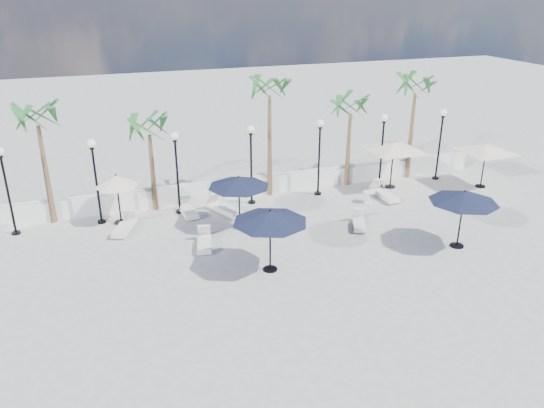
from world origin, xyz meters
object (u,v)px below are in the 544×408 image
object	(u,v)px
lounger_3	(124,226)
parasol_navy_left	(270,217)
parasol_navy_mid	(239,182)
lounger_6	(359,223)
parasol_navy_right	(464,197)
lounger_1	(188,210)
lounger_2	(225,208)
parasol_cream_small	(116,181)
parasol_cream_sq_a	(394,144)
parasol_cream_sq_b	(487,146)
lounger_5	(384,194)
lounger_4	(204,242)

from	to	relation	value
lounger_3	parasol_navy_left	bearing A→B (deg)	-23.84
parasol_navy_mid	lounger_6	bearing A→B (deg)	-18.88
parasol_navy_right	parasol_navy_mid	bearing A→B (deg)	149.12
lounger_1	parasol_navy_left	distance (m)	6.68
lounger_2	lounger_3	size ratio (longest dim) A/B	1.11
parasol_cream_small	parasol_cream_sq_a	bearing A→B (deg)	0.00
lounger_1	parasol_cream_sq_b	distance (m)	15.40
lounger_1	parasol_navy_left	bearing A→B (deg)	-77.07
parasol_navy_left	parasol_navy_mid	world-z (taller)	parasol_navy_left
lounger_1	parasol_cream_sq_a	size ratio (longest dim) A/B	0.36
lounger_5	parasol_navy_mid	size ratio (longest dim) A/B	0.74
lounger_3	lounger_4	world-z (taller)	lounger_3
lounger_2	parasol_navy_mid	size ratio (longest dim) A/B	0.80
parasol_cream_sq_b	lounger_5	bearing A→B (deg)	177.50
parasol_navy_right	parasol_cream_small	world-z (taller)	parasol_navy_right
parasol_cream_sq_b	parasol_cream_small	bearing A→B (deg)	175.22
lounger_2	parasol_cream_sq_b	bearing A→B (deg)	-29.01
lounger_2	parasol_cream_small	bearing A→B (deg)	149.64
lounger_5	parasol_navy_mid	bearing A→B (deg)	-174.66
parasol_navy_left	lounger_1	bearing A→B (deg)	107.41
parasol_navy_left	parasol_cream_sq_a	size ratio (longest dim) A/B	0.54
parasol_cream_small	lounger_1	bearing A→B (deg)	-1.07
parasol_navy_right	lounger_6	bearing A→B (deg)	133.94
lounger_4	parasol_navy_mid	size ratio (longest dim) A/B	0.68
lounger_2	parasol_navy_left	distance (m)	6.01
parasol_navy_left	lounger_3	bearing A→B (deg)	132.79
lounger_4	lounger_6	bearing A→B (deg)	9.34
lounger_2	lounger_3	distance (m)	4.59
lounger_1	lounger_4	size ratio (longest dim) A/B	1.04
lounger_5	parasol_cream_sq_a	distance (m)	2.70
lounger_1	parasol_navy_mid	distance (m)	3.40
lounger_2	lounger_3	xyz separation A→B (m)	(-4.56, -0.49, -0.03)
lounger_3	lounger_6	distance (m)	10.15
lounger_2	parasol_navy_mid	xyz separation A→B (m)	(0.23, -1.70, 1.84)
lounger_3	parasol_navy_mid	world-z (taller)	parasol_navy_mid
lounger_6	parasol_navy_left	distance (m)	5.76
parasol_navy_right	lounger_1	bearing A→B (deg)	144.99
parasol_navy_right	parasol_cream_sq_a	world-z (taller)	parasol_cream_sq_a
lounger_1	parasol_navy_left	world-z (taller)	parasol_navy_left
lounger_5	lounger_2	bearing A→B (deg)	172.87
lounger_1	lounger_4	bearing A→B (deg)	-94.36
parasol_cream_sq_a	lounger_4	bearing A→B (deg)	-161.75
lounger_5	parasol_navy_left	world-z (taller)	parasol_navy_left
parasol_cream_small	parasol_navy_left	bearing A→B (deg)	-51.52
parasol_navy_right	parasol_cream_sq_a	size ratio (longest dim) A/B	0.53
parasol_navy_left	parasol_cream_sq_a	bearing A→B (deg)	35.08
lounger_3	parasol_cream_small	xyz separation A→B (m)	(-0.08, 0.96, 1.73)
lounger_1	parasol_navy_mid	xyz separation A→B (m)	(1.89, -2.12, 1.87)
lounger_1	parasol_cream_sq_a	bearing A→B (deg)	-4.18
lounger_5	parasol_navy_right	xyz separation A→B (m)	(0.11, -5.57, 1.90)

